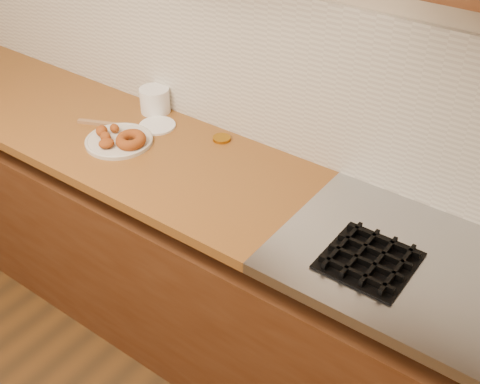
# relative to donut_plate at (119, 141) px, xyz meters

# --- Properties ---
(wall_back) EXTENTS (4.00, 0.02, 2.70)m
(wall_back) POSITION_rel_donut_plate_xyz_m (0.30, 0.35, 0.44)
(wall_back) COLOR beige
(wall_back) RESTS_ON ground
(base_cabinet) EXTENTS (3.60, 0.60, 0.77)m
(base_cabinet) POSITION_rel_donut_plate_xyz_m (0.30, 0.04, -0.52)
(base_cabinet) COLOR #553019
(base_cabinet) RESTS_ON floor
(butcher_block) EXTENTS (2.30, 0.62, 0.04)m
(butcher_block) POSITION_rel_donut_plate_xyz_m (-0.35, 0.04, -0.03)
(butcher_block) COLOR brown
(butcher_block) RESTS_ON base_cabinet
(backsplash) EXTENTS (3.60, 0.02, 0.60)m
(backsplash) POSITION_rel_donut_plate_xyz_m (0.30, 0.33, 0.29)
(backsplash) COLOR beige
(backsplash) RESTS_ON wall_back
(burner_grates) EXTENTS (0.91, 0.26, 0.03)m
(burner_grates) POSITION_rel_donut_plate_xyz_m (1.42, -0.04, 0.00)
(burner_grates) COLOR black
(burner_grates) RESTS_ON stovetop
(donut_plate) EXTENTS (0.26, 0.26, 0.02)m
(donut_plate) POSITION_rel_donut_plate_xyz_m (0.00, 0.00, 0.00)
(donut_plate) COLOR beige
(donut_plate) RESTS_ON butcher_block
(ring_donut) EXTENTS (0.14, 0.14, 0.05)m
(ring_donut) POSITION_rel_donut_plate_xyz_m (0.07, 0.00, 0.03)
(ring_donut) COLOR #9A4016
(ring_donut) RESTS_ON donut_plate
(fried_dough_chunks) EXTENTS (0.15, 0.16, 0.04)m
(fried_dough_chunks) POSITION_rel_donut_plate_xyz_m (-0.03, -0.03, 0.03)
(fried_dough_chunks) COLOR #9A4016
(fried_dough_chunks) RESTS_ON donut_plate
(plastic_tub) EXTENTS (0.14, 0.14, 0.10)m
(plastic_tub) POSITION_rel_donut_plate_xyz_m (-0.06, 0.27, 0.04)
(plastic_tub) COLOR white
(plastic_tub) RESTS_ON butcher_block
(tub_lid) EXTENTS (0.19, 0.19, 0.01)m
(tub_lid) POSITION_rel_donut_plate_xyz_m (0.04, 0.18, -0.00)
(tub_lid) COLOR white
(tub_lid) RESTS_ON butcher_block
(brass_jar_lid) EXTENTS (0.08, 0.08, 0.01)m
(brass_jar_lid) POSITION_rel_donut_plate_xyz_m (0.31, 0.25, -0.00)
(brass_jar_lid) COLOR #AB7517
(brass_jar_lid) RESTS_ON butcher_block
(wooden_utensil) EXTENTS (0.17, 0.09, 0.01)m
(wooden_utensil) POSITION_rel_donut_plate_xyz_m (-0.17, 0.05, -0.00)
(wooden_utensil) COLOR #936A43
(wooden_utensil) RESTS_ON butcher_block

